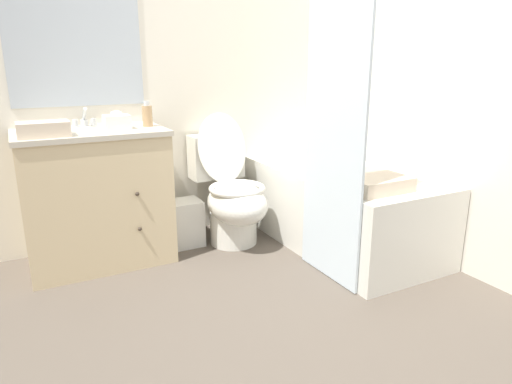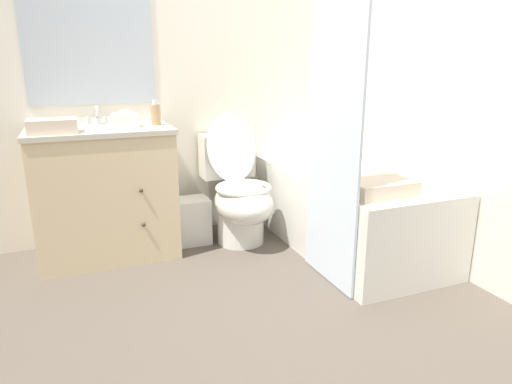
% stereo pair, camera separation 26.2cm
% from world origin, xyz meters
% --- Properties ---
extents(ground_plane, '(14.00, 14.00, 0.00)m').
position_xyz_m(ground_plane, '(0.00, 0.00, 0.00)').
color(ground_plane, brown).
extents(wall_back, '(8.00, 0.06, 2.50)m').
position_xyz_m(wall_back, '(-0.01, 1.62, 1.25)').
color(wall_back, silver).
rests_on(wall_back, ground_plane).
extents(wall_right, '(0.05, 2.59, 2.50)m').
position_xyz_m(wall_right, '(1.18, 0.80, 1.25)').
color(wall_right, silver).
rests_on(wall_right, ground_plane).
extents(vanity_cabinet, '(0.86, 0.56, 0.83)m').
position_xyz_m(vanity_cabinet, '(-0.73, 1.33, 0.43)').
color(vanity_cabinet, beige).
rests_on(vanity_cabinet, ground_plane).
extents(sink_faucet, '(0.14, 0.12, 0.12)m').
position_xyz_m(sink_faucet, '(-0.73, 1.52, 0.87)').
color(sink_faucet, silver).
rests_on(sink_faucet, vanity_cabinet).
extents(toilet, '(0.38, 0.69, 0.89)m').
position_xyz_m(toilet, '(0.14, 1.22, 0.33)').
color(toilet, silver).
rests_on(toilet, ground_plane).
extents(bathtub, '(0.73, 1.46, 0.52)m').
position_xyz_m(bathtub, '(0.78, 0.86, 0.26)').
color(bathtub, silver).
rests_on(bathtub, ground_plane).
extents(shower_curtain, '(0.02, 0.52, 1.88)m').
position_xyz_m(shower_curtain, '(0.41, 0.47, 0.94)').
color(shower_curtain, silver).
rests_on(shower_curtain, ground_plane).
extents(wastebasket, '(0.24, 0.20, 0.32)m').
position_xyz_m(wastebasket, '(-0.18, 1.32, 0.16)').
color(wastebasket, silver).
rests_on(wastebasket, ground_plane).
extents(tissue_box, '(0.15, 0.12, 0.11)m').
position_xyz_m(tissue_box, '(-0.58, 1.29, 0.88)').
color(tissue_box, white).
rests_on(tissue_box, vanity_cabinet).
extents(soap_dispenser, '(0.06, 0.06, 0.16)m').
position_xyz_m(soap_dispenser, '(-0.38, 1.32, 0.90)').
color(soap_dispenser, tan).
rests_on(soap_dispenser, vanity_cabinet).
extents(hand_towel_folded, '(0.26, 0.17, 0.08)m').
position_xyz_m(hand_towel_folded, '(-0.99, 1.18, 0.88)').
color(hand_towel_folded, beige).
rests_on(hand_towel_folded, vanity_cabinet).
extents(bath_towel_folded, '(0.36, 0.23, 0.08)m').
position_xyz_m(bath_towel_folded, '(0.64, 0.35, 0.56)').
color(bath_towel_folded, beige).
rests_on(bath_towel_folded, bathtub).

